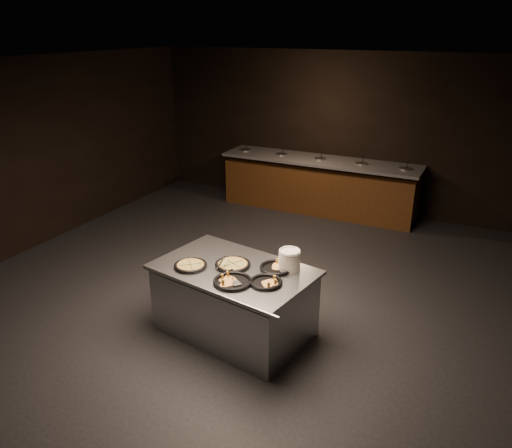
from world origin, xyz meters
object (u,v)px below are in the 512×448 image
(pan_veggie_whole, at_px, (190,265))
(pan_cheese_whole, at_px, (233,264))
(plate_stack, at_px, (289,260))
(serving_counter, at_px, (234,302))

(pan_veggie_whole, height_order, pan_cheese_whole, same)
(plate_stack, bearing_deg, pan_veggie_whole, -157.40)
(pan_veggie_whole, bearing_deg, plate_stack, 22.60)
(pan_cheese_whole, bearing_deg, serving_counter, -52.55)
(plate_stack, relative_size, pan_veggie_whole, 0.63)
(serving_counter, xyz_separation_m, pan_veggie_whole, (-0.44, -0.18, 0.45))
(serving_counter, distance_m, pan_cheese_whole, 0.45)
(pan_veggie_whole, xyz_separation_m, pan_cheese_whole, (0.41, 0.23, 0.00))
(serving_counter, height_order, pan_cheese_whole, pan_cheese_whole)
(serving_counter, distance_m, plate_stack, 0.82)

